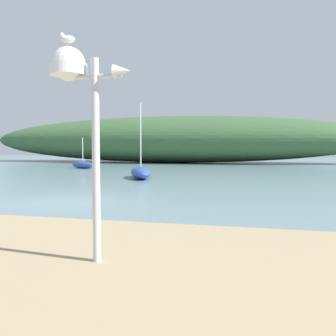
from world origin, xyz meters
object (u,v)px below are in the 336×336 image
object	(u,v)px
mast_structure	(76,83)
seagull_on_radar	(67,39)
sailboat_off_point	(83,165)
sailboat_by_sandbar	(141,172)

from	to	relation	value
mast_structure	seagull_on_radar	world-z (taller)	seagull_on_radar
seagull_on_radar	sailboat_off_point	world-z (taller)	seagull_on_radar
sailboat_by_sandbar	mast_structure	bearing A→B (deg)	-75.73
sailboat_off_point	sailboat_by_sandbar	xyz separation A→B (m)	(8.27, -8.55, 0.05)
mast_structure	seagull_on_radar	distance (m)	0.68
mast_structure	sailboat_off_point	bearing A→B (deg)	116.76
mast_structure	sailboat_by_sandbar	size ratio (longest dim) A/B	0.70
mast_structure	seagull_on_radar	bearing A→B (deg)	-178.70
seagull_on_radar	sailboat_by_sandbar	size ratio (longest dim) A/B	0.06
sailboat_by_sandbar	seagull_on_radar	bearing A→B (deg)	-76.20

